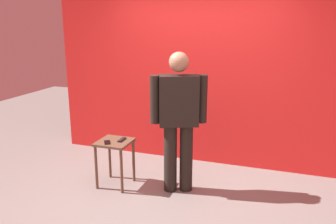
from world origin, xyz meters
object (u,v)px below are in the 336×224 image
object	(u,v)px
standing_person	(179,116)
side_table	(115,150)
cell_phone	(107,142)
tv_remote	(122,140)

from	to	relation	value
standing_person	side_table	distance (m)	0.96
cell_phone	standing_person	bearing A→B (deg)	-17.64
cell_phone	tv_remote	bearing A→B (deg)	14.27
side_table	tv_remote	distance (m)	0.17
tv_remote	side_table	bearing A→B (deg)	-148.49
side_table	cell_phone	distance (m)	0.17
standing_person	side_table	bearing A→B (deg)	-170.75
cell_phone	tv_remote	xyz separation A→B (m)	(0.13, 0.14, 0.01)
standing_person	cell_phone	xyz separation A→B (m)	(-0.87, -0.22, -0.37)
side_table	tv_remote	xyz separation A→B (m)	(0.08, 0.05, 0.14)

